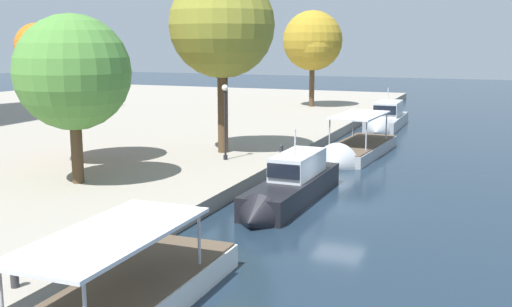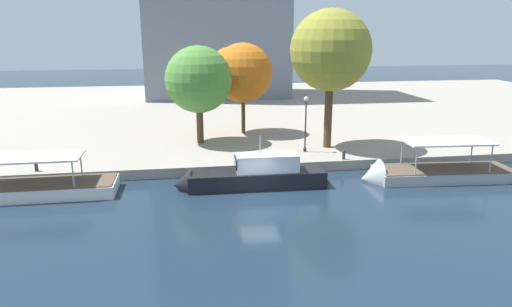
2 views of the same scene
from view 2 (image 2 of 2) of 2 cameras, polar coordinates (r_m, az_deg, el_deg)
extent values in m
plane|color=#192838|center=(30.46, 0.51, -5.69)|extent=(220.00, 220.00, 0.00)
cube|color=gray|center=(62.03, -4.42, 5.32)|extent=(120.00, 55.00, 0.80)
cube|color=silver|center=(34.43, -25.90, -4.38)|extent=(10.96, 3.24, 1.20)
cube|color=brown|center=(34.24, -26.03, -3.36)|extent=(10.74, 3.08, 0.08)
cylinder|color=#B2B2B7|center=(32.02, -21.69, -2.41)|extent=(0.10, 0.10, 1.71)
cylinder|color=#B2B2B7|center=(34.41, -20.82, -1.16)|extent=(0.10, 0.10, 1.71)
cube|color=silver|center=(33.76, -26.37, -0.44)|extent=(6.80, 2.97, 0.12)
cube|color=black|center=(32.69, 0.10, -3.51)|extent=(9.69, 2.42, 1.59)
cone|color=black|center=(32.43, -9.11, -3.86)|extent=(1.24, 2.14, 2.12)
cube|color=silver|center=(32.37, 1.37, -1.11)|extent=(4.37, 1.87, 1.21)
cube|color=black|center=(32.14, -1.61, -1.12)|extent=(1.19, 1.70, 0.72)
cylinder|color=silver|center=(31.97, 0.53, 1.04)|extent=(0.08, 0.08, 1.32)
cube|color=#9EA3A8|center=(37.21, 22.11, -2.69)|extent=(10.31, 3.89, 1.24)
cone|color=#9EA3A8|center=(35.06, 13.97, -3.06)|extent=(1.59, 2.99, 2.90)
cube|color=brown|center=(37.03, 22.20, -1.71)|extent=(10.09, 3.71, 0.08)
cylinder|color=#B2B2B7|center=(34.45, 19.20, -0.85)|extent=(0.10, 0.10, 1.97)
cylinder|color=#B2B2B7|center=(36.73, 17.60, 0.24)|extent=(0.10, 0.10, 1.97)
cylinder|color=#B2B2B7|center=(37.06, 27.08, -0.60)|extent=(0.10, 0.10, 1.97)
cylinder|color=#B2B2B7|center=(39.19, 25.13, 0.41)|extent=(0.10, 0.10, 1.97)
cube|color=silver|center=(36.53, 22.52, 1.40)|extent=(6.45, 3.38, 0.12)
cylinder|color=#2D2D33|center=(37.25, -25.52, -1.60)|extent=(0.25, 0.25, 0.52)
sphere|color=#2D2D33|center=(37.17, -25.58, -1.11)|extent=(0.28, 0.28, 0.28)
cylinder|color=#2D2D33|center=(37.37, 10.80, -0.28)|extent=(0.24, 0.24, 0.57)
sphere|color=#2D2D33|center=(37.28, 10.82, 0.24)|extent=(0.27, 0.27, 0.27)
cylinder|color=black|center=(38.87, 6.14, 3.33)|extent=(0.12, 0.12, 4.33)
sphere|color=white|center=(38.48, 6.24, 6.74)|extent=(0.38, 0.38, 0.38)
cylinder|color=black|center=(39.33, 6.06, 0.46)|extent=(0.26, 0.26, 0.30)
cylinder|color=#4C3823|center=(40.55, 8.92, 4.76)|extent=(0.68, 0.68, 5.78)
sphere|color=olive|center=(39.96, 9.24, 12.49)|extent=(6.86, 6.86, 6.86)
sphere|color=olive|center=(41.60, 10.34, 11.41)|extent=(4.24, 4.24, 4.24)
sphere|color=olive|center=(38.80, 8.07, 13.51)|extent=(3.44, 3.44, 3.44)
cylinder|color=#4C3823|center=(45.88, -1.58, 4.88)|extent=(0.37, 0.37, 3.82)
sphere|color=#BC6019|center=(45.34, -1.62, 9.95)|extent=(5.76, 5.76, 5.76)
sphere|color=#BC6019|center=(46.35, -3.56, 11.38)|extent=(2.62, 2.62, 2.62)
sphere|color=#BC6019|center=(44.98, -1.21, 9.00)|extent=(2.69, 2.69, 2.69)
cylinder|color=#4C3823|center=(42.14, -6.94, 3.67)|extent=(0.61, 0.61, 3.54)
sphere|color=#4C8438|center=(41.55, -7.12, 9.08)|extent=(5.93, 5.93, 5.93)
sphere|color=#4C8438|center=(42.48, -6.52, 9.47)|extent=(3.64, 3.64, 3.64)
sphere|color=#4C8438|center=(41.87, -7.16, 9.51)|extent=(3.14, 3.14, 3.14)
camera|label=1|loc=(32.39, -58.14, 3.34)|focal=43.15mm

